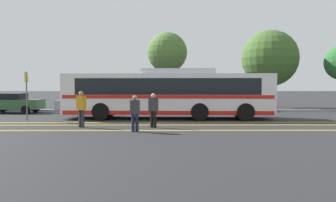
{
  "coord_description": "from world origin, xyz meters",
  "views": [
    {
      "loc": [
        1.32,
        -19.84,
        1.96
      ],
      "look_at": [
        1.49,
        -0.08,
        1.06
      ],
      "focal_mm": 35.0,
      "sensor_mm": 36.0,
      "label": 1
    }
  ],
  "objects_px": {
    "parked_car_1": "(91,103)",
    "parked_car_2": "(178,104)",
    "pedestrian_2": "(135,111)",
    "parked_car_0": "(13,103)",
    "transit_bus": "(168,93)",
    "tree_1": "(167,53)",
    "pedestrian_0": "(81,107)",
    "pedestrian_1": "(153,108)",
    "tree_0": "(270,58)",
    "bus_stop_sign": "(26,90)"
  },
  "relations": [
    {
      "from": "parked_car_1",
      "to": "parked_car_2",
      "type": "relative_size",
      "value": 0.99
    },
    {
      "from": "pedestrian_2",
      "to": "parked_car_0",
      "type": "bearing_deg",
      "value": 128.12
    },
    {
      "from": "transit_bus",
      "to": "tree_1",
      "type": "relative_size",
      "value": 1.9
    },
    {
      "from": "parked_car_0",
      "to": "pedestrian_0",
      "type": "relative_size",
      "value": 2.33
    },
    {
      "from": "pedestrian_0",
      "to": "tree_1",
      "type": "height_order",
      "value": "tree_1"
    },
    {
      "from": "parked_car_2",
      "to": "tree_1",
      "type": "distance_m",
      "value": 6.55
    },
    {
      "from": "pedestrian_0",
      "to": "pedestrian_1",
      "type": "distance_m",
      "value": 3.41
    },
    {
      "from": "parked_car_1",
      "to": "tree_0",
      "type": "bearing_deg",
      "value": -65.76
    },
    {
      "from": "parked_car_1",
      "to": "pedestrian_2",
      "type": "bearing_deg",
      "value": -153.4
    },
    {
      "from": "bus_stop_sign",
      "to": "tree_1",
      "type": "xyz_separation_m",
      "value": [
        8.05,
        10.24,
        3.17
      ]
    },
    {
      "from": "parked_car_0",
      "to": "bus_stop_sign",
      "type": "distance_m",
      "value": 6.3
    },
    {
      "from": "pedestrian_2",
      "to": "bus_stop_sign",
      "type": "xyz_separation_m",
      "value": [
        -6.58,
        4.64,
        0.86
      ]
    },
    {
      "from": "transit_bus",
      "to": "bus_stop_sign",
      "type": "distance_m",
      "value": 8.14
    },
    {
      "from": "parked_car_0",
      "to": "pedestrian_2",
      "type": "distance_m",
      "value": 13.97
    },
    {
      "from": "bus_stop_sign",
      "to": "tree_1",
      "type": "height_order",
      "value": "tree_1"
    },
    {
      "from": "parked_car_1",
      "to": "pedestrian_2",
      "type": "relative_size",
      "value": 3.11
    },
    {
      "from": "transit_bus",
      "to": "pedestrian_0",
      "type": "distance_m",
      "value": 6.0
    },
    {
      "from": "parked_car_1",
      "to": "parked_car_0",
      "type": "bearing_deg",
      "value": 93.47
    },
    {
      "from": "tree_0",
      "to": "parked_car_2",
      "type": "bearing_deg",
      "value": -147.68
    },
    {
      "from": "transit_bus",
      "to": "pedestrian_0",
      "type": "height_order",
      "value": "transit_bus"
    },
    {
      "from": "tree_1",
      "to": "pedestrian_0",
      "type": "bearing_deg",
      "value": -107.18
    },
    {
      "from": "pedestrian_1",
      "to": "transit_bus",
      "type": "bearing_deg",
      "value": 105.03
    },
    {
      "from": "parked_car_2",
      "to": "tree_0",
      "type": "relative_size",
      "value": 0.7
    },
    {
      "from": "pedestrian_2",
      "to": "bus_stop_sign",
      "type": "relative_size",
      "value": 0.56
    },
    {
      "from": "parked_car_2",
      "to": "pedestrian_1",
      "type": "height_order",
      "value": "pedestrian_1"
    },
    {
      "from": "pedestrian_1",
      "to": "bus_stop_sign",
      "type": "relative_size",
      "value": 0.58
    },
    {
      "from": "parked_car_1",
      "to": "pedestrian_0",
      "type": "xyz_separation_m",
      "value": [
        1.43,
        -8.43,
        0.24
      ]
    },
    {
      "from": "parked_car_1",
      "to": "bus_stop_sign",
      "type": "distance_m",
      "value": 5.9
    },
    {
      "from": "parked_car_0",
      "to": "tree_0",
      "type": "xyz_separation_m",
      "value": [
        20.48,
        5.35,
        3.71
      ]
    },
    {
      "from": "parked_car_1",
      "to": "pedestrian_0",
      "type": "distance_m",
      "value": 8.55
    },
    {
      "from": "parked_car_2",
      "to": "pedestrian_0",
      "type": "height_order",
      "value": "pedestrian_0"
    },
    {
      "from": "parked_car_0",
      "to": "pedestrian_1",
      "type": "height_order",
      "value": "pedestrian_1"
    },
    {
      "from": "bus_stop_sign",
      "to": "tree_1",
      "type": "distance_m",
      "value": 13.41
    },
    {
      "from": "pedestrian_0",
      "to": "bus_stop_sign",
      "type": "height_order",
      "value": "bus_stop_sign"
    },
    {
      "from": "parked_car_0",
      "to": "parked_car_2",
      "type": "relative_size",
      "value": 0.82
    },
    {
      "from": "tree_1",
      "to": "transit_bus",
      "type": "bearing_deg",
      "value": -89.94
    },
    {
      "from": "transit_bus",
      "to": "pedestrian_2",
      "type": "height_order",
      "value": "transit_bus"
    },
    {
      "from": "pedestrian_0",
      "to": "tree_0",
      "type": "relative_size",
      "value": 0.25
    },
    {
      "from": "pedestrian_0",
      "to": "transit_bus",
      "type": "bearing_deg",
      "value": -107.85
    },
    {
      "from": "pedestrian_0",
      "to": "pedestrian_1",
      "type": "height_order",
      "value": "pedestrian_0"
    },
    {
      "from": "bus_stop_sign",
      "to": "tree_1",
      "type": "relative_size",
      "value": 0.42
    },
    {
      "from": "transit_bus",
      "to": "tree_0",
      "type": "relative_size",
      "value": 1.82
    },
    {
      "from": "parked_car_2",
      "to": "pedestrian_0",
      "type": "xyz_separation_m",
      "value": [
        -4.9,
        -8.5,
        0.33
      ]
    },
    {
      "from": "transit_bus",
      "to": "pedestrian_1",
      "type": "distance_m",
      "value": 4.49
    },
    {
      "from": "tree_0",
      "to": "tree_1",
      "type": "distance_m",
      "value": 9.22
    },
    {
      "from": "parked_car_2",
      "to": "pedestrian_2",
      "type": "relative_size",
      "value": 3.12
    },
    {
      "from": "transit_bus",
      "to": "parked_car_1",
      "type": "bearing_deg",
      "value": 56.13
    },
    {
      "from": "bus_stop_sign",
      "to": "pedestrian_0",
      "type": "bearing_deg",
      "value": -126.39
    },
    {
      "from": "parked_car_0",
      "to": "parked_car_1",
      "type": "xyz_separation_m",
      "value": [
        5.7,
        -0.06,
        0.01
      ]
    },
    {
      "from": "pedestrian_2",
      "to": "tree_0",
      "type": "relative_size",
      "value": 0.23
    }
  ]
}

